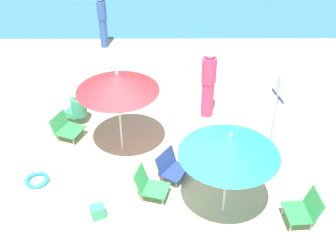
% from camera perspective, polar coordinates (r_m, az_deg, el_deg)
% --- Properties ---
extents(ground_plane, '(40.00, 40.00, 0.00)m').
position_cam_1_polar(ground_plane, '(8.50, -4.17, -7.88)').
color(ground_plane, '#D3BC8C').
extents(umbrella_red, '(1.65, 1.65, 1.91)m').
position_cam_1_polar(umbrella_red, '(8.43, -6.73, 5.72)').
color(umbrella_red, silver).
rests_on(umbrella_red, ground_plane).
extents(umbrella_teal, '(1.68, 1.68, 1.80)m').
position_cam_1_polar(umbrella_teal, '(6.99, 8.16, -2.53)').
color(umbrella_teal, silver).
rests_on(umbrella_teal, ground_plane).
extents(beach_chair_a, '(0.75, 0.72, 0.53)m').
position_cam_1_polar(beach_chair_a, '(9.81, -13.36, -0.14)').
color(beach_chair_a, '#33934C').
rests_on(beach_chair_a, ground_plane).
extents(beach_chair_b, '(0.73, 0.74, 0.57)m').
position_cam_1_polar(beach_chair_b, '(8.46, 0.40, -5.36)').
color(beach_chair_b, navy).
rests_on(beach_chair_b, ground_plane).
extents(beach_chair_c, '(0.58, 0.58, 0.65)m').
position_cam_1_polar(beach_chair_c, '(7.91, 17.68, -10.40)').
color(beach_chair_c, '#33934C').
rests_on(beach_chair_c, ground_plane).
extents(beach_chair_d, '(0.47, 0.55, 0.59)m').
position_cam_1_polar(beach_chair_d, '(8.84, 7.89, -3.53)').
color(beach_chair_d, '#33934C').
rests_on(beach_chair_d, ground_plane).
extents(beach_chair_e, '(0.69, 0.59, 0.64)m').
position_cam_1_polar(beach_chair_e, '(8.05, -2.57, -7.72)').
color(beach_chair_e, '#33934C').
rests_on(beach_chair_e, ground_plane).
extents(person_a, '(0.58, 0.52, 0.86)m').
position_cam_1_polar(person_a, '(10.18, -11.90, 2.49)').
color(person_a, '#389970').
rests_on(person_a, ground_plane).
extents(person_b, '(0.27, 0.27, 1.67)m').
position_cam_1_polar(person_b, '(13.64, -8.66, 13.65)').
color(person_b, '#2D519E').
rests_on(person_b, ground_plane).
extents(person_c, '(0.34, 0.34, 1.71)m').
position_cam_1_polar(person_c, '(10.04, 5.36, 5.63)').
color(person_c, '#DB3866').
rests_on(person_c, ground_plane).
extents(warning_sign, '(0.13, 0.50, 2.24)m').
position_cam_1_polar(warning_sign, '(8.10, 14.01, 1.80)').
color(warning_sign, '#ADADB2').
rests_on(warning_sign, ground_plane).
extents(swim_ring, '(0.47, 0.47, 0.08)m').
position_cam_1_polar(swim_ring, '(8.91, -16.92, -6.85)').
color(swim_ring, '#238CD8').
rests_on(swim_ring, ground_plane).
extents(beach_bag, '(0.30, 0.28, 0.25)m').
position_cam_1_polar(beach_bag, '(7.92, -9.25, -11.10)').
color(beach_bag, '#389970').
rests_on(beach_bag, ground_plane).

